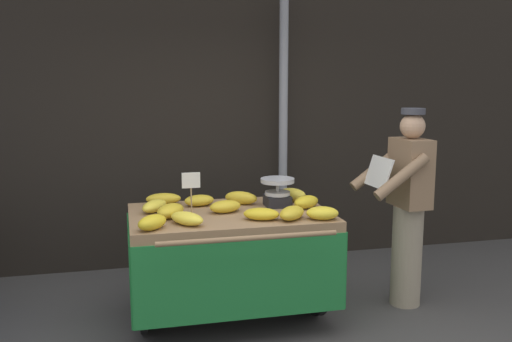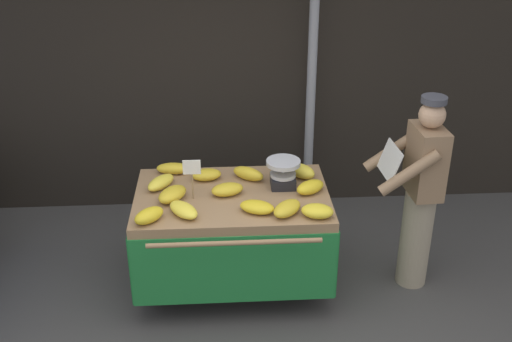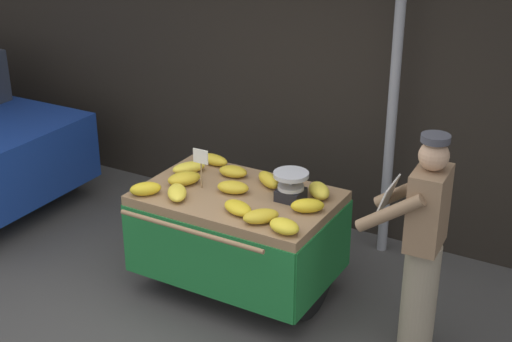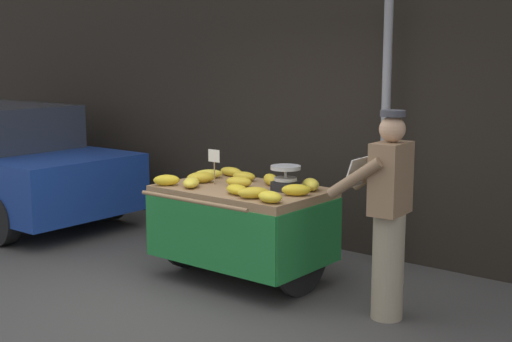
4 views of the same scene
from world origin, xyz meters
TOP-DOWN VIEW (x-y plane):
  - back_wall at (0.00, 2.62)m, footprint 16.00×0.24m
  - street_pole at (0.83, 2.26)m, footprint 0.09×0.09m
  - banana_cart at (0.02, 0.98)m, footprint 1.59×1.22m
  - weighing_scale at (0.44, 1.09)m, footprint 0.28×0.28m
  - price_sign at (-0.29, 0.92)m, footprint 0.14×0.01m
  - banana_bunch_0 at (0.65, 0.58)m, footprint 0.27×0.22m
  - banana_bunch_1 at (0.62, 1.24)m, footprint 0.29×0.29m
  - banana_bunch_2 at (-0.56, 1.13)m, footprint 0.28×0.32m
  - banana_bunch_3 at (-0.19, 1.25)m, footprint 0.27×0.18m
  - banana_bunch_4 at (-0.47, 1.39)m, footprint 0.30×0.15m
  - banana_bunch_5 at (0.17, 1.23)m, footprint 0.30×0.26m
  - banana_bunch_6 at (-0.61, 0.59)m, footprint 0.28×0.28m
  - banana_bunch_7 at (-0.45, 0.91)m, footprint 0.30×0.32m
  - banana_bunch_8 at (-0.02, 0.97)m, footprint 0.29×0.22m
  - banana_bunch_9 at (0.43, 0.64)m, footprint 0.30×0.31m
  - banana_bunch_10 at (0.20, 0.68)m, footprint 0.31×0.25m
  - banana_bunch_11 at (0.65, 0.96)m, footprint 0.29×0.26m
  - banana_bunch_12 at (-0.35, 0.67)m, footprint 0.30×0.33m
  - vendor_person at (1.56, 0.96)m, footprint 0.60×0.54m

SIDE VIEW (x-z plane):
  - banana_cart at x=0.02m, z-range 0.21..1.12m
  - vendor_person at x=1.56m, z-range 0.02..1.73m
  - banana_bunch_10 at x=0.20m, z-range 0.91..1.00m
  - banana_bunch_12 at x=-0.35m, z-range 0.91..1.01m
  - banana_bunch_2 at x=-0.56m, z-range 0.91..1.01m
  - banana_bunch_3 at x=-0.19m, z-range 0.91..1.01m
  - banana_bunch_4 at x=-0.47m, z-range 0.91..1.01m
  - banana_bunch_8 at x=-0.02m, z-range 0.91..1.01m
  - banana_bunch_0 at x=0.65m, z-range 0.91..1.01m
  - banana_bunch_9 at x=0.43m, z-range 0.91..1.01m
  - banana_bunch_11 at x=0.65m, z-range 0.91..1.02m
  - banana_bunch_6 at x=-0.61m, z-range 0.91..1.02m
  - banana_bunch_7 at x=-0.45m, z-range 0.91..1.02m
  - banana_bunch_5 at x=0.17m, z-range 0.91..1.02m
  - banana_bunch_1 at x=0.62m, z-range 0.91..1.03m
  - weighing_scale at x=0.44m, z-range 0.91..1.15m
  - price_sign at x=-0.29m, z-range 0.99..1.33m
  - street_pole at x=0.83m, z-range 0.00..2.82m
  - back_wall at x=0.00m, z-range 0.00..3.64m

